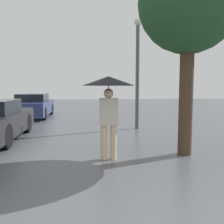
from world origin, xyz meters
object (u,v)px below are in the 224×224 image
pedestrian (109,91)px  parked_car_farthest (34,106)px  street_lamp (138,66)px  tree (189,4)px

pedestrian → parked_car_farthest: (-3.19, 8.04, -0.91)m
parked_car_farthest → street_lamp: bearing=-41.7°
parked_car_farthest → tree: 9.72m
tree → street_lamp: (-0.37, 3.70, -1.06)m
pedestrian → tree: (1.82, 0.21, 1.93)m
parked_car_farthest → pedestrian: bearing=-68.4°
pedestrian → tree: bearing=6.4°
parked_car_farthest → tree: tree is taller
parked_car_farthest → tree: size_ratio=0.87×
parked_car_farthest → street_lamp: (4.65, -4.13, 1.78)m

